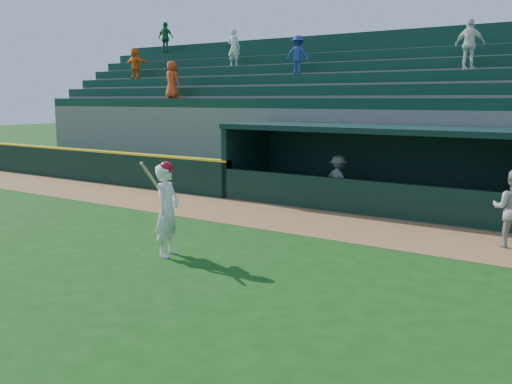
% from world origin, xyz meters
% --- Properties ---
extents(ground, '(120.00, 120.00, 0.00)m').
position_xyz_m(ground, '(0.00, 0.00, 0.00)').
color(ground, '#144411').
rests_on(ground, ground).
extents(warning_track, '(40.00, 3.00, 0.01)m').
position_xyz_m(warning_track, '(0.00, 4.90, 0.01)').
color(warning_track, olive).
rests_on(warning_track, ground).
extents(field_wall_left, '(15.50, 0.30, 1.20)m').
position_xyz_m(field_wall_left, '(-12.25, 6.55, 0.60)').
color(field_wall_left, black).
rests_on(field_wall_left, ground).
extents(wall_stripe_left, '(15.50, 0.32, 0.06)m').
position_xyz_m(wall_stripe_left, '(-12.25, 6.55, 1.23)').
color(wall_stripe_left, yellow).
rests_on(wall_stripe_left, field_wall_left).
extents(dugout_player_front, '(0.85, 0.67, 1.73)m').
position_xyz_m(dugout_player_front, '(4.42, 5.10, 0.86)').
color(dugout_player_front, '#AAAAA5').
rests_on(dugout_player_front, ground).
extents(dugout_player_inside, '(1.10, 0.83, 1.51)m').
position_xyz_m(dugout_player_inside, '(-1.13, 7.76, 0.75)').
color(dugout_player_inside, '#9D9C98').
rests_on(dugout_player_inside, ground).
extents(dugout, '(9.40, 2.80, 2.46)m').
position_xyz_m(dugout, '(0.00, 8.00, 1.36)').
color(dugout, slate).
rests_on(dugout, ground).
extents(stands, '(34.50, 6.25, 7.40)m').
position_xyz_m(stands, '(0.02, 12.57, 2.40)').
color(stands, slate).
rests_on(stands, ground).
extents(batter_at_plate, '(0.64, 0.85, 2.00)m').
position_xyz_m(batter_at_plate, '(-1.35, 0.30, 0.99)').
color(batter_at_plate, white).
rests_on(batter_at_plate, ground).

